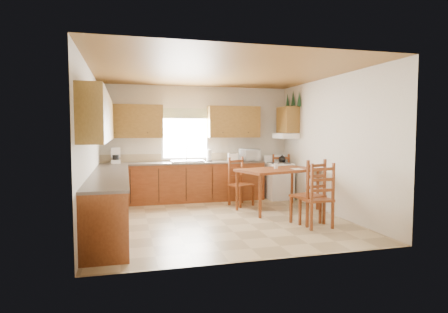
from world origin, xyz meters
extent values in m
plane|color=tan|center=(0.00, 0.00, 0.00)|extent=(4.50, 4.50, 0.00)
plane|color=brown|center=(0.00, 0.00, 2.70)|extent=(4.50, 4.50, 0.00)
plane|color=beige|center=(-2.25, 0.00, 1.35)|extent=(4.50, 4.50, 0.00)
plane|color=beige|center=(2.25, 0.00, 1.35)|extent=(4.50, 4.50, 0.00)
plane|color=beige|center=(0.00, 2.25, 1.35)|extent=(4.50, 4.50, 0.00)
plane|color=beige|center=(0.00, -2.25, 1.35)|extent=(4.50, 4.50, 0.00)
cube|color=brown|center=(-0.38, 1.95, 0.44)|extent=(3.75, 0.60, 0.88)
cube|color=brown|center=(-1.95, -0.15, 0.44)|extent=(0.60, 3.60, 0.88)
cube|color=#554A43|center=(-0.38, 1.95, 0.90)|extent=(3.75, 0.63, 0.04)
cube|color=#554A43|center=(-1.95, -0.15, 0.90)|extent=(0.63, 3.60, 0.04)
cube|color=tan|center=(-0.38, 2.24, 1.01)|extent=(3.75, 0.01, 0.18)
cube|color=brown|center=(-1.55, 2.08, 1.85)|extent=(1.41, 0.33, 0.75)
cube|color=brown|center=(0.86, 2.08, 1.85)|extent=(1.25, 0.33, 0.75)
cube|color=brown|center=(-2.08, -0.15, 1.85)|extent=(0.33, 3.60, 0.75)
cube|color=brown|center=(2.08, 1.65, 1.90)|extent=(0.33, 0.62, 0.62)
cube|color=white|center=(2.03, 1.65, 1.52)|extent=(0.44, 0.62, 0.12)
cube|color=white|center=(-0.30, 2.22, 1.55)|extent=(1.13, 0.02, 1.18)
cube|color=white|center=(-0.30, 2.21, 1.55)|extent=(1.05, 0.01, 1.10)
cube|color=#5D7647|center=(-0.30, 2.19, 2.05)|extent=(1.19, 0.01, 0.24)
cube|color=silver|center=(-0.30, 1.95, 0.94)|extent=(0.75, 0.45, 0.04)
cone|color=#1C4428|center=(2.21, 1.33, 2.38)|extent=(0.22, 0.22, 0.36)
cone|color=#1C4428|center=(2.21, 1.65, 2.42)|extent=(0.22, 0.22, 0.36)
cone|color=#1C4428|center=(2.21, 1.97, 2.38)|extent=(0.22, 0.22, 0.36)
cube|color=white|center=(1.88, 1.70, 0.42)|extent=(0.58, 0.60, 0.85)
cube|color=white|center=(-1.89, 1.98, 1.10)|extent=(0.22, 0.26, 0.36)
cylinder|color=white|center=(0.23, 1.98, 1.06)|extent=(0.13, 0.13, 0.27)
cube|color=white|center=(0.79, 1.89, 1.01)|extent=(0.24, 0.17, 0.19)
imported|color=white|center=(1.21, 1.90, 1.06)|extent=(0.53, 0.42, 0.28)
cube|color=brown|center=(1.36, 0.52, 0.43)|extent=(1.80, 1.33, 0.86)
cube|color=brown|center=(1.45, -0.92, 0.55)|extent=(0.48, 0.46, 1.10)
cube|color=brown|center=(1.43, -0.66, 0.57)|extent=(0.60, 0.59, 1.14)
cube|color=brown|center=(0.77, 1.17, 0.52)|extent=(0.58, 0.57, 1.05)
cube|color=brown|center=(1.99, 1.71, 0.53)|extent=(0.50, 0.49, 1.06)
cube|color=white|center=(1.72, 0.38, 0.86)|extent=(0.20, 0.26, 0.00)
cube|color=white|center=(1.33, 0.56, 0.91)|extent=(0.08, 0.03, 0.11)
camera|label=1|loc=(-1.67, -6.62, 1.65)|focal=30.00mm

